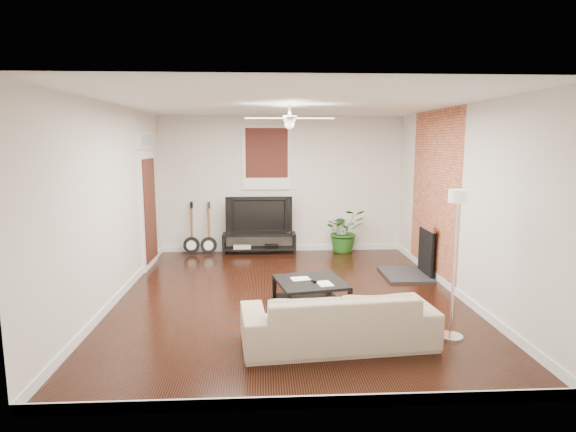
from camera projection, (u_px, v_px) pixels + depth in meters
name	position (u px, v px, depth m)	size (l,w,h in m)	color
room	(289.00, 203.00, 6.81)	(5.01, 6.01, 2.81)	black
brick_accent	(434.00, 195.00, 7.92)	(0.02, 2.20, 2.80)	#A45235
fireplace	(415.00, 249.00, 8.05)	(0.80, 1.10, 0.92)	black
window_back	(267.00, 158.00, 9.63)	(1.00, 0.06, 1.30)	#33100E
door_left	(149.00, 199.00, 8.58)	(0.08, 1.00, 2.50)	white
tv_stand	(259.00, 243.00, 9.71)	(1.50, 0.40, 0.42)	black
tv	(259.00, 215.00, 9.64)	(1.34, 0.18, 0.77)	black
coffee_table	(310.00, 294.00, 6.56)	(0.89, 0.89, 0.37)	black
sofa	(338.00, 318.00, 5.33)	(2.15, 0.84, 0.63)	#C4B393
floor_lamp	(454.00, 265.00, 5.41)	(0.29, 0.29, 1.76)	white
potted_plant	(344.00, 230.00, 9.80)	(0.82, 0.71, 0.91)	#215C1A
guitar_left	(191.00, 228.00, 9.56)	(0.33, 0.24, 1.08)	black
guitar_right	(208.00, 229.00, 9.55)	(0.33, 0.24, 1.08)	black
ceiling_fan	(290.00, 118.00, 6.62)	(1.24, 1.24, 0.32)	white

